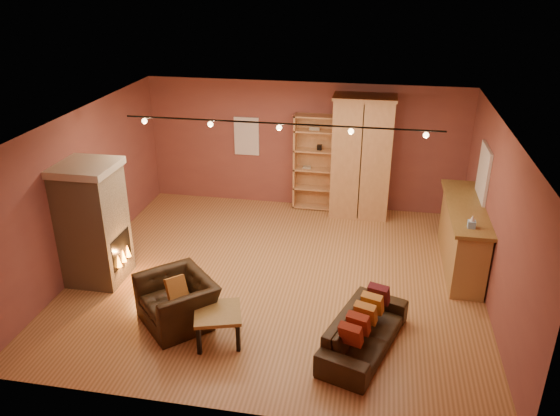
% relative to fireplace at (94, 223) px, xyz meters
% --- Properties ---
extents(floor, '(7.00, 7.00, 0.00)m').
position_rel_fireplace_xyz_m(floor, '(3.04, 0.60, -1.06)').
color(floor, '#956035').
rests_on(floor, ground).
extents(ceiling, '(7.00, 7.00, 0.00)m').
position_rel_fireplace_xyz_m(ceiling, '(3.04, 0.60, 1.74)').
color(ceiling, brown).
rests_on(ceiling, back_wall).
extents(back_wall, '(7.00, 0.02, 2.80)m').
position_rel_fireplace_xyz_m(back_wall, '(3.04, 3.85, 0.34)').
color(back_wall, brown).
rests_on(back_wall, floor).
extents(left_wall, '(0.02, 6.50, 2.80)m').
position_rel_fireplace_xyz_m(left_wall, '(-0.46, 0.60, 0.34)').
color(left_wall, brown).
rests_on(left_wall, floor).
extents(right_wall, '(0.02, 6.50, 2.80)m').
position_rel_fireplace_xyz_m(right_wall, '(6.54, 0.60, 0.34)').
color(right_wall, brown).
rests_on(right_wall, floor).
extents(fireplace, '(1.01, 0.98, 2.12)m').
position_rel_fireplace_xyz_m(fireplace, '(0.00, 0.00, 0.00)').
color(fireplace, tan).
rests_on(fireplace, floor).
extents(back_window, '(0.56, 0.04, 0.86)m').
position_rel_fireplace_xyz_m(back_window, '(1.74, 3.83, 0.49)').
color(back_window, silver).
rests_on(back_window, back_wall).
extents(bookcase, '(0.87, 0.34, 2.14)m').
position_rel_fireplace_xyz_m(bookcase, '(3.28, 3.74, 0.03)').
color(bookcase, tan).
rests_on(bookcase, floor).
extents(armoire, '(1.29, 0.73, 2.63)m').
position_rel_fireplace_xyz_m(armoire, '(4.31, 3.51, 0.26)').
color(armoire, tan).
rests_on(armoire, floor).
extents(bar_counter, '(0.66, 2.50, 1.20)m').
position_rel_fireplace_xyz_m(bar_counter, '(6.24, 1.58, -0.45)').
color(bar_counter, tan).
rests_on(bar_counter, floor).
extents(tissue_box, '(0.14, 0.14, 0.23)m').
position_rel_fireplace_xyz_m(tissue_box, '(6.19, 0.68, 0.23)').
color(tissue_box, '#81AACF').
rests_on(tissue_box, bar_counter).
extents(right_window, '(0.05, 0.90, 1.00)m').
position_rel_fireplace_xyz_m(right_window, '(6.51, 2.00, 0.59)').
color(right_window, silver).
rests_on(right_window, right_wall).
extents(loveseat, '(1.10, 1.94, 0.77)m').
position_rel_fireplace_xyz_m(loveseat, '(4.63, -1.12, -0.68)').
color(loveseat, black).
rests_on(loveseat, floor).
extents(armchair, '(1.31, 1.32, 0.98)m').
position_rel_fireplace_xyz_m(armchair, '(1.80, -0.99, -0.57)').
color(armchair, black).
rests_on(armchair, floor).
extents(coffee_table, '(0.83, 0.83, 0.50)m').
position_rel_fireplace_xyz_m(coffee_table, '(2.53, -1.33, -0.63)').
color(coffee_table, olive).
rests_on(coffee_table, floor).
extents(track_rail, '(5.20, 0.09, 0.13)m').
position_rel_fireplace_xyz_m(track_rail, '(3.04, 0.80, 1.63)').
color(track_rail, black).
rests_on(track_rail, ceiling).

